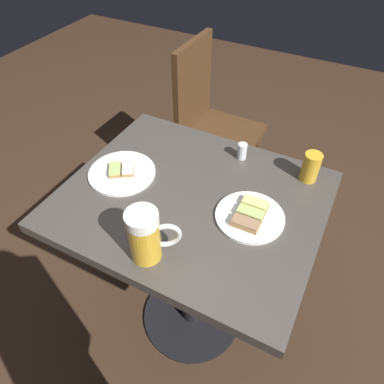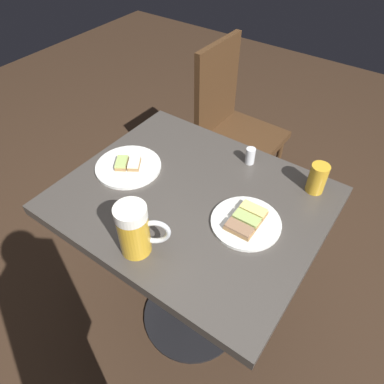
% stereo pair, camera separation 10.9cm
% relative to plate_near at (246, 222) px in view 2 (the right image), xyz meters
% --- Properties ---
extents(ground_plane, '(6.00, 6.00, 0.00)m').
position_rel_plate_near_xyz_m(ground_plane, '(-0.00, -0.19, -0.79)').
color(ground_plane, '#382619').
extents(cafe_table, '(0.66, 0.79, 0.78)m').
position_rel_plate_near_xyz_m(cafe_table, '(-0.00, -0.19, -0.19)').
color(cafe_table, black).
rests_on(cafe_table, ground_plane).
extents(plate_near, '(0.20, 0.20, 0.03)m').
position_rel_plate_near_xyz_m(plate_near, '(0.00, 0.00, 0.00)').
color(plate_near, white).
rests_on(plate_near, cafe_table).
extents(plate_far, '(0.22, 0.22, 0.03)m').
position_rel_plate_near_xyz_m(plate_far, '(0.01, -0.45, -0.00)').
color(plate_far, white).
rests_on(plate_far, cafe_table).
extents(beer_mug, '(0.10, 0.12, 0.16)m').
position_rel_plate_near_xyz_m(beer_mug, '(0.25, -0.19, 0.07)').
color(beer_mug, gold).
rests_on(beer_mug, cafe_table).
extents(beer_glass_small, '(0.06, 0.06, 0.10)m').
position_rel_plate_near_xyz_m(beer_glass_small, '(-0.25, 0.11, 0.04)').
color(beer_glass_small, gold).
rests_on(beer_glass_small, cafe_table).
extents(salt_shaker, '(0.03, 0.03, 0.06)m').
position_rel_plate_near_xyz_m(salt_shaker, '(-0.25, -0.13, 0.02)').
color(salt_shaker, silver).
rests_on(salt_shaker, cafe_table).
extents(cafe_chair, '(0.39, 0.39, 0.92)m').
position_rel_plate_near_xyz_m(cafe_chair, '(-0.76, -0.48, -0.26)').
color(cafe_chair, '#472D19').
rests_on(cafe_chair, ground_plane).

